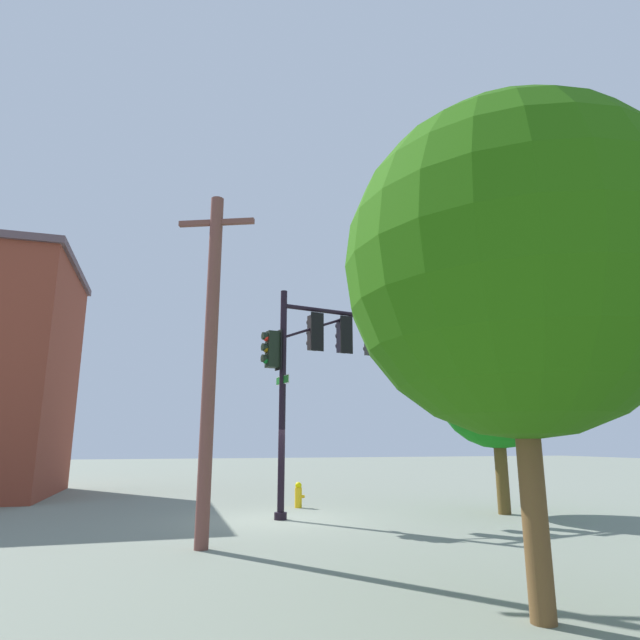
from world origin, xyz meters
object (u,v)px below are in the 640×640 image
at_px(tree_near, 496,389).
at_px(signal_pole_assembly, 343,350).
at_px(tree_mid, 513,268).
at_px(utility_pole, 210,356).
at_px(fire_hydrant, 298,495).

bearing_deg(tree_near, signal_pole_assembly, 165.82).
bearing_deg(signal_pole_assembly, tree_mid, -94.81).
height_order(signal_pole_assembly, utility_pole, utility_pole).
bearing_deg(fire_hydrant, tree_mid, -89.64).
distance_m(utility_pole, tree_near, 9.74).
xyz_separation_m(signal_pole_assembly, tree_mid, (-0.84, -9.98, -0.54)).
distance_m(signal_pole_assembly, fire_hydrant, 5.20).
bearing_deg(fire_hydrant, tree_near, -30.59).
relative_size(utility_pole, fire_hydrant, 9.35).
xyz_separation_m(signal_pole_assembly, tree_near, (4.74, -1.20, -1.24)).
bearing_deg(utility_pole, tree_near, 18.01).
bearing_deg(fire_hydrant, signal_pole_assembly, -66.86).
bearing_deg(utility_pole, signal_pole_assembly, 42.93).
bearing_deg(tree_near, utility_pole, -161.99).
bearing_deg(tree_mid, signal_pole_assembly, 85.19).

